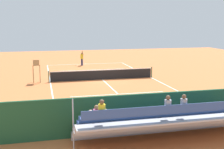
# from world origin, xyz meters

# --- Properties ---
(ground_plane) EXTENTS (60.00, 60.00, 0.00)m
(ground_plane) POSITION_xyz_m (0.00, 0.00, 0.00)
(ground_plane) COLOR #C66B38
(court_line_markings) EXTENTS (10.10, 22.20, 0.01)m
(court_line_markings) POSITION_xyz_m (0.00, -0.04, 0.00)
(court_line_markings) COLOR white
(court_line_markings) RESTS_ON ground
(tennis_net) EXTENTS (10.30, 0.10, 1.07)m
(tennis_net) POSITION_xyz_m (0.00, 0.00, 0.50)
(tennis_net) COLOR black
(tennis_net) RESTS_ON ground
(backdrop_wall) EXTENTS (18.00, 0.16, 2.00)m
(backdrop_wall) POSITION_xyz_m (0.00, 14.00, 1.00)
(backdrop_wall) COLOR #1E4C2D
(backdrop_wall) RESTS_ON ground
(bleacher_stand) EXTENTS (9.06, 2.40, 2.48)m
(bleacher_stand) POSITION_xyz_m (0.17, 15.37, 0.95)
(bleacher_stand) COLOR #B2B2B7
(bleacher_stand) RESTS_ON ground
(umpire_chair) EXTENTS (0.67, 0.67, 2.14)m
(umpire_chair) POSITION_xyz_m (6.20, -0.04, 1.31)
(umpire_chair) COLOR #A88456
(umpire_chair) RESTS_ON ground
(courtside_bench) EXTENTS (1.80, 0.40, 0.93)m
(courtside_bench) POSITION_xyz_m (-2.24, 13.27, 0.56)
(courtside_bench) COLOR #33383D
(courtside_bench) RESTS_ON ground
(equipment_bag) EXTENTS (0.90, 0.36, 0.36)m
(equipment_bag) POSITION_xyz_m (-0.53, 13.40, 0.18)
(equipment_bag) COLOR black
(equipment_bag) RESTS_ON ground
(tennis_player) EXTENTS (0.47, 0.56, 1.93)m
(tennis_player) POSITION_xyz_m (0.65, -9.79, 1.02)
(tennis_player) COLOR navy
(tennis_player) RESTS_ON ground
(tennis_racket) EXTENTS (0.54, 0.49, 0.03)m
(tennis_racket) POSITION_xyz_m (1.27, -9.88, 0.01)
(tennis_racket) COLOR black
(tennis_racket) RESTS_ON ground
(tennis_ball_near) EXTENTS (0.07, 0.07, 0.07)m
(tennis_ball_near) POSITION_xyz_m (2.83, -6.03, 0.03)
(tennis_ball_near) COLOR #CCDB33
(tennis_ball_near) RESTS_ON ground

